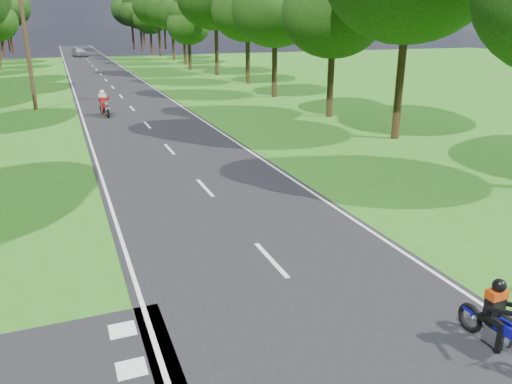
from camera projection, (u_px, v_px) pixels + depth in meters
name	position (u px, v px, depth m)	size (l,w,h in m)	color
ground	(308.00, 300.00, 10.56)	(160.00, 160.00, 0.00)	#2F6316
main_road	(101.00, 74.00, 54.61)	(7.00, 140.00, 0.02)	black
road_markings	(101.00, 76.00, 52.91)	(7.40, 140.00, 0.01)	silver
telegraph_pole	(27.00, 46.00, 31.85)	(1.20, 0.26, 8.00)	#382616
rider_near_blue	(503.00, 318.00, 8.70)	(0.54, 1.62, 1.35)	#0F0E9A
rider_far_red	(104.00, 103.00, 30.52)	(0.63, 1.90, 1.59)	#AA0D1E
distant_car	(79.00, 52.00, 81.16)	(1.77, 4.40, 1.50)	#B1B4B9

